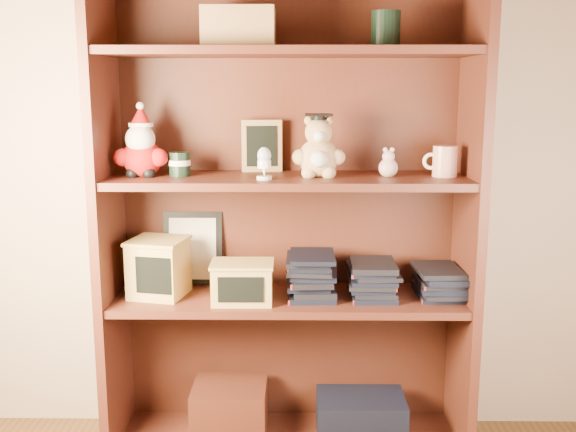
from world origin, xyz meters
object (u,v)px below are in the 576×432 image
(grad_teddy_bear, at_px, (319,152))
(treats_box, at_px, (159,267))
(bookcase, at_px, (287,225))
(teacher_mug, at_px, (444,161))

(grad_teddy_bear, height_order, treats_box, grad_teddy_bear)
(bookcase, bearing_deg, teacher_mug, -5.78)
(bookcase, height_order, grad_teddy_bear, bookcase)
(grad_teddy_bear, bearing_deg, teacher_mug, 0.89)
(grad_teddy_bear, distance_m, treats_box, 0.65)
(teacher_mug, height_order, treats_box, teacher_mug)
(bookcase, relative_size, treats_box, 7.73)
(teacher_mug, distance_m, treats_box, 0.99)
(bookcase, xyz_separation_m, treats_box, (-0.42, -0.05, -0.13))
(bookcase, relative_size, teacher_mug, 14.43)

